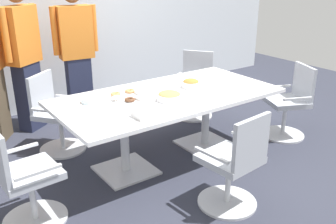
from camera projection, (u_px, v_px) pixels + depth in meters
The scene contains 15 objects.
ground_plane at pixel (168, 157), 4.34m from camera, with size 10.00×10.00×0.01m, color #2D303D.
back_wall at pixel (74, 11), 5.65m from camera, with size 8.00×0.10×2.80m, color silver.
conference_table at pixel (168, 106), 4.11m from camera, with size 2.40×1.20×0.75m.
office_chair_0 at pixel (56, 117), 4.38m from camera, with size 0.76×0.76×0.91m.
office_chair_1 at pixel (23, 181), 3.08m from camera, with size 0.57×0.57×0.91m.
office_chair_2 at pixel (234, 166), 3.31m from camera, with size 0.59×0.59×0.91m.
office_chair_3 at pixel (290, 105), 4.75m from camera, with size 0.71×0.71×0.91m.
office_chair_4 at pixel (195, 88), 5.42m from camera, with size 0.76×0.76×0.91m.
person_standing_1 at pixel (24, 56), 4.76m from camera, with size 0.55×0.43×1.87m.
person_standing_2 at pixel (77, 51), 5.12m from camera, with size 0.62×0.27×1.82m.
snack_bowl_pretzels at pixel (191, 83), 4.27m from camera, with size 0.20×0.20×0.10m.
snack_bowl_cookies at pixel (169, 96), 3.87m from camera, with size 0.26×0.26×0.10m.
donut_platter at pixel (129, 96), 3.96m from camera, with size 0.39×0.38×0.04m.
plate_stack at pixel (91, 100), 3.83m from camera, with size 0.20×0.20×0.05m.
napkin_pile at pixel (144, 113), 3.45m from camera, with size 0.18×0.18×0.08m, color white.
Camera 1 is at (-2.25, -3.13, 2.05)m, focal length 40.63 mm.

